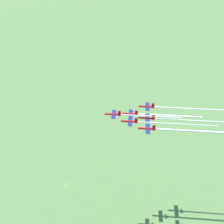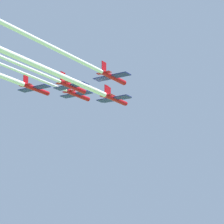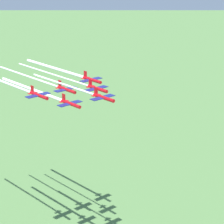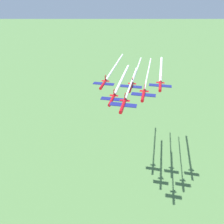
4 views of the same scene
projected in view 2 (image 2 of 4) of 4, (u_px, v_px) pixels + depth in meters
jet_0 at (116, 99)px, 169.61m from camera, size 10.41×10.24×3.78m
jet_1 at (77, 95)px, 163.65m from camera, size 10.41×10.24×3.78m
jet_2 at (114, 99)px, 155.54m from camera, size 10.41×10.24×3.78m
jet_3 at (35, 88)px, 157.78m from camera, size 10.41×10.24×3.78m
jet_4 at (72, 86)px, 150.13m from camera, size 10.41×10.24×3.78m
jet_5 at (112, 77)px, 142.99m from camera, size 10.41×10.24×3.78m
smoke_trail_0 at (67, 78)px, 148.61m from camera, size 33.87×25.02×0.82m
smoke_trail_1 at (5, 66)px, 138.09m from camera, size 42.88×31.56×0.70m
smoke_trail_2 at (55, 73)px, 133.07m from camera, size 37.09×27.57×1.34m
smoke_trail_4 at (0, 56)px, 126.88m from camera, size 38.34×28.29×0.80m
smoke_trail_5 at (36, 39)px, 117.63m from camera, size 42.65×31.51×1.02m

